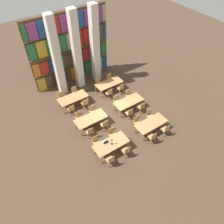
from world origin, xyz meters
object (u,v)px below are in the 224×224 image
object	(u,v)px
reading_table_0	(111,144)
chair_17	(62,97)
chair_0	(110,160)
chair_4	(152,137)
chair_22	(121,88)
chair_20	(109,93)
chair_3	(112,134)
chair_6	(165,129)
chair_13	(117,100)
chair_7	(150,115)
chair_15	(128,95)
chair_11	(93,111)
chair_18	(85,103)
reading_table_2	(91,119)
pillar_left	(57,58)
reading_table_3	(129,102)
reading_table_1	(151,124)
chair_9	(78,117)
reading_table_5	(109,84)
laptop	(105,142)
chair_21	(99,83)
chair_5	(137,122)
chair_16	(71,109)
chair_1	(96,142)
chair_8	(90,132)
reading_table_4	(73,98)
chair_23	(110,78)
chair_12	(129,113)
chair_14	(141,107)
chair_19	(75,92)
chair_10	(104,124)
pillar_center	(77,52)
chair_2	(126,151)
pillar_right	(95,46)
desk_lamp_0	(112,141)

from	to	relation	value
reading_table_0	chair_17	bearing A→B (deg)	95.71
chair_0	chair_4	bearing A→B (deg)	-1.72
chair_22	chair_20	bearing A→B (deg)	180.00
chair_3	chair_6	xyz separation A→B (m)	(3.02, -1.60, 0.00)
chair_13	chair_7	bearing A→B (deg)	112.59
chair_15	chair_0	bearing A→B (deg)	42.75
chair_11	chair_18	xyz separation A→B (m)	(-0.07, 0.96, 0.00)
chair_0	reading_table_2	size ratio (longest dim) A/B	0.42
pillar_left	reading_table_3	world-z (taller)	pillar_left
reading_table_0	chair_22	bearing A→B (deg)	48.48
reading_table_1	chair_0	bearing A→B (deg)	-169.47
chair_9	reading_table_5	bearing A→B (deg)	-154.77
laptop	chair_18	world-z (taller)	laptop
chair_13	chair_21	distance (m)	2.49
chair_18	chair_5	bearing A→B (deg)	-60.48
chair_9	chair_16	xyz separation A→B (m)	(-0.06, 0.96, 0.00)
chair_3	laptop	size ratio (longest dim) A/B	2.75
chair_18	chair_3	bearing A→B (deg)	-89.41
chair_1	chair_8	xyz separation A→B (m)	(0.06, 0.90, 0.00)
reading_table_0	chair_20	size ratio (longest dim) A/B	2.39
pillar_left	reading_table_4	size ratio (longest dim) A/B	2.85
reading_table_4	chair_23	xyz separation A→B (m)	(3.64, 0.72, -0.17)
chair_20	chair_16	bearing A→B (deg)	179.29
chair_12	chair_21	bearing A→B (deg)	89.94
chair_14	chair_19	size ratio (longest dim) A/B	1.00
chair_4	chair_6	world-z (taller)	same
chair_11	chair_22	xyz separation A→B (m)	(3.03, 0.92, 0.00)
chair_10	pillar_center	bearing A→B (deg)	79.43
reading_table_4	chair_17	bearing A→B (deg)	125.69
chair_11	chair_22	world-z (taller)	same
chair_11	reading_table_4	bearing A→B (deg)	-70.56
chair_15	chair_18	bearing A→B (deg)	-18.26
chair_20	chair_6	bearing A→B (deg)	-78.42
pillar_center	chair_21	distance (m)	2.95
reading_table_4	chair_21	distance (m)	2.68
chair_4	chair_21	distance (m)	6.44
chair_5	chair_12	bearing A→B (deg)	-95.08
chair_1	chair_7	xyz separation A→B (m)	(4.13, -0.09, 0.00)
chair_4	chair_20	distance (m)	4.93
chair_8	chair_11	world-z (taller)	same
chair_18	chair_20	world-z (taller)	same
pillar_center	chair_11	distance (m)	4.46
chair_4	chair_2	bearing A→B (deg)	177.29
chair_9	chair_12	bearing A→B (deg)	152.85
pillar_right	chair_5	distance (m)	6.59
chair_10	chair_17	distance (m)	4.14
reading_table_0	reading_table_3	size ratio (longest dim) A/B	1.00
pillar_right	reading_table_3	world-z (taller)	pillar_right
chair_5	reading_table_3	world-z (taller)	chair_5
chair_5	desk_lamp_0	bearing A→B (deg)	16.24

